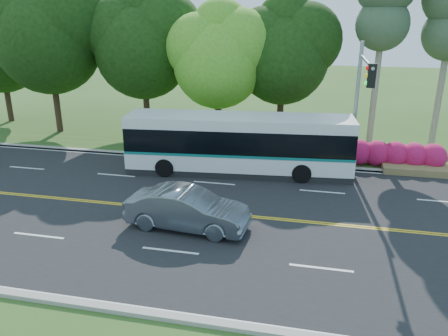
# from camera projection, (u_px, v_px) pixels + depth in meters

# --- Properties ---
(ground) EXTENTS (120.00, 120.00, 0.00)m
(ground) POSITION_uv_depth(u_px,v_px,m) (207.00, 213.00, 19.36)
(ground) COLOR #2F4F1A
(ground) RESTS_ON ground
(road) EXTENTS (60.00, 14.00, 0.02)m
(road) POSITION_uv_depth(u_px,v_px,m) (207.00, 212.00, 19.36)
(road) COLOR black
(road) RESTS_ON ground
(curb_north) EXTENTS (60.00, 0.30, 0.15)m
(curb_north) POSITION_uv_depth(u_px,v_px,m) (237.00, 161.00, 25.92)
(curb_north) COLOR #9D998D
(curb_north) RESTS_ON ground
(curb_south) EXTENTS (60.00, 0.30, 0.15)m
(curb_south) POSITION_uv_depth(u_px,v_px,m) (146.00, 314.00, 12.76)
(curb_south) COLOR #9D998D
(curb_south) RESTS_ON ground
(grass_verge) EXTENTS (60.00, 4.00, 0.10)m
(grass_verge) POSITION_uv_depth(u_px,v_px,m) (242.00, 152.00, 27.63)
(grass_verge) COLOR #2F4F1A
(grass_verge) RESTS_ON ground
(lane_markings) EXTENTS (57.60, 13.82, 0.00)m
(lane_markings) POSITION_uv_depth(u_px,v_px,m) (205.00, 212.00, 19.37)
(lane_markings) COLOR gold
(lane_markings) RESTS_ON road
(tree_row) EXTENTS (44.70, 9.10, 13.84)m
(tree_row) POSITION_uv_depth(u_px,v_px,m) (176.00, 39.00, 29.29)
(tree_row) COLOR #311D16
(tree_row) RESTS_ON ground
(bougainvillea_hedge) EXTENTS (9.50, 2.25, 1.50)m
(bougainvillea_hedge) POSITION_uv_depth(u_px,v_px,m) (362.00, 153.00, 25.18)
(bougainvillea_hedge) COLOR #AB0E38
(bougainvillea_hedge) RESTS_ON ground
(traffic_signal) EXTENTS (0.42, 6.10, 7.00)m
(traffic_signal) POSITION_uv_depth(u_px,v_px,m) (361.00, 92.00, 21.47)
(traffic_signal) COLOR #92959A
(traffic_signal) RESTS_ON ground
(transit_bus) EXTENTS (12.30, 3.71, 3.17)m
(transit_bus) POSITION_uv_depth(u_px,v_px,m) (238.00, 145.00, 23.74)
(transit_bus) COLOR white
(transit_bus) RESTS_ON road
(sedan) EXTENTS (5.14, 2.16, 1.65)m
(sedan) POSITION_uv_depth(u_px,v_px,m) (187.00, 209.00, 17.72)
(sedan) COLOR slate
(sedan) RESTS_ON road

